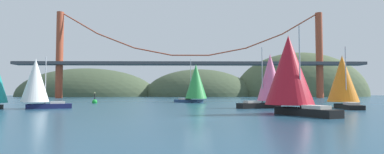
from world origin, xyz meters
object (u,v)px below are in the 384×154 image
object	(u,v)px
sailboat_green_sail	(195,82)
channel_buoy	(95,102)
sailboat_crimson_sail	(290,72)
sailboat_pink_spinnaker	(269,80)
sailboat_orange_sail	(343,80)
sailboat_white_mainsail	(37,82)

from	to	relation	value
sailboat_green_sail	channel_buoy	distance (m)	22.89
sailboat_green_sail	channel_buoy	bearing A→B (deg)	-170.22
sailboat_green_sail	sailboat_crimson_sail	world-z (taller)	sailboat_green_sail
channel_buoy	sailboat_pink_spinnaker	bearing A→B (deg)	-30.39
sailboat_pink_spinnaker	sailboat_green_sail	bearing A→B (deg)	115.28
sailboat_orange_sail	channel_buoy	size ratio (longest dim) A/B	3.56
sailboat_crimson_sail	sailboat_white_mainsail	bearing A→B (deg)	161.40
sailboat_pink_spinnaker	sailboat_crimson_sail	size ratio (longest dim) A/B	0.97
sailboat_crimson_sail	sailboat_orange_sail	world-z (taller)	sailboat_crimson_sail
sailboat_green_sail	sailboat_orange_sail	world-z (taller)	sailboat_green_sail
sailboat_crimson_sail	sailboat_white_mainsail	size ratio (longest dim) A/B	1.24
sailboat_green_sail	sailboat_white_mainsail	xyz separation A→B (m)	(-24.21, -25.24, -0.76)
channel_buoy	sailboat_orange_sail	bearing A→B (deg)	-23.73
sailboat_pink_spinnaker	sailboat_crimson_sail	xyz separation A→B (m)	(-1.32, -13.38, 0.32)
sailboat_green_sail	sailboat_pink_spinnaker	xyz separation A→B (m)	(10.99, -23.26, -0.27)
sailboat_green_sail	sailboat_white_mainsail	size ratio (longest dim) A/B	1.32
sailboat_green_sail	channel_buoy	xyz separation A→B (m)	(-22.16, -3.82, -4.32)
sailboat_green_sail	sailboat_crimson_sail	bearing A→B (deg)	-75.22
sailboat_orange_sail	sailboat_pink_spinnaker	bearing A→B (deg)	179.10
sailboat_crimson_sail	sailboat_orange_sail	size ratio (longest dim) A/B	1.03
sailboat_pink_spinnaker	sailboat_orange_sail	distance (m)	11.49
sailboat_crimson_sail	channel_buoy	world-z (taller)	sailboat_crimson_sail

